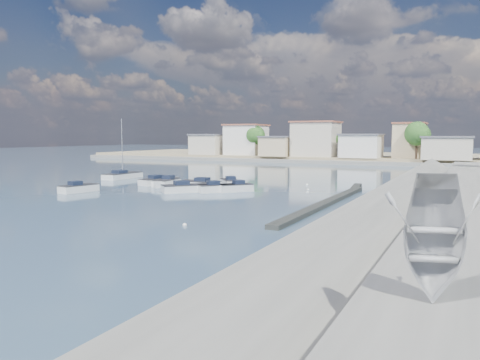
# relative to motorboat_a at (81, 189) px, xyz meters

# --- Properties ---
(ground) EXTENTS (400.00, 400.00, 0.00)m
(ground) POSITION_rel_motorboat_a_xyz_m (20.59, 32.75, -0.38)
(ground) COLOR #304660
(ground) RESTS_ON ground
(seawall_walkway) EXTENTS (5.00, 90.00, 1.80)m
(seawall_walkway) POSITION_rel_motorboat_a_xyz_m (39.09, 5.75, 0.52)
(seawall_walkway) COLOR slate
(seawall_walkway) RESTS_ON ground
(breakwater) EXTENTS (2.00, 31.02, 0.35)m
(breakwater) POSITION_rel_motorboat_a_xyz_m (27.49, 5.44, -0.21)
(breakwater) COLOR black
(breakwater) RESTS_ON ground
(far_shore_land) EXTENTS (160.00, 40.00, 1.40)m
(far_shore_land) POSITION_rel_motorboat_a_xyz_m (20.59, 84.75, 0.32)
(far_shore_land) COLOR gray
(far_shore_land) RESTS_ON ground
(far_shore_quay) EXTENTS (160.00, 2.50, 0.80)m
(far_shore_quay) POSITION_rel_motorboat_a_xyz_m (20.59, 63.75, 0.02)
(far_shore_quay) COLOR slate
(far_shore_quay) RESTS_ON ground
(far_town) EXTENTS (113.01, 12.80, 8.35)m
(far_town) POSITION_rel_motorboat_a_xyz_m (31.30, 69.67, 4.56)
(far_town) COLOR beige
(far_town) RESTS_ON far_shore_land
(shore_trees) EXTENTS (74.56, 38.32, 7.92)m
(shore_trees) POSITION_rel_motorboat_a_xyz_m (28.93, 60.86, 5.84)
(shore_trees) COLOR #38281E
(shore_trees) RESTS_ON ground
(motorboat_a) EXTENTS (2.42, 4.94, 1.48)m
(motorboat_a) POSITION_rel_motorboat_a_xyz_m (0.00, 0.00, 0.00)
(motorboat_a) COLOR silver
(motorboat_a) RESTS_ON ground
(motorboat_b) EXTENTS (4.10, 4.37, 1.48)m
(motorboat_b) POSITION_rel_motorboat_a_xyz_m (13.87, 7.10, -0.00)
(motorboat_b) COLOR silver
(motorboat_b) RESTS_ON ground
(motorboat_c) EXTENTS (5.99, 2.35, 1.48)m
(motorboat_c) POSITION_rel_motorboat_a_xyz_m (9.38, 9.63, 0.00)
(motorboat_c) COLOR silver
(motorboat_c) RESTS_ON ground
(motorboat_d) EXTENTS (3.72, 4.10, 1.48)m
(motorboat_d) POSITION_rel_motorboat_a_xyz_m (15.27, 8.06, -0.00)
(motorboat_d) COLOR silver
(motorboat_d) RESTS_ON ground
(motorboat_e) EXTENTS (3.43, 5.93, 1.48)m
(motorboat_e) POSITION_rel_motorboat_a_xyz_m (3.22, 10.73, -0.00)
(motorboat_e) COLOR silver
(motorboat_e) RESTS_ON ground
(motorboat_f) EXTENTS (4.14, 4.41, 1.48)m
(motorboat_f) POSITION_rel_motorboat_a_xyz_m (11.97, 13.30, -0.00)
(motorboat_f) COLOR silver
(motorboat_f) RESTS_ON ground
(motorboat_g) EXTENTS (2.62, 5.50, 1.48)m
(motorboat_g) POSITION_rel_motorboat_a_xyz_m (4.96, 9.39, 0.00)
(motorboat_g) COLOR silver
(motorboat_g) RESTS_ON ground
(motorboat_h) EXTENTS (5.24, 5.45, 1.48)m
(motorboat_h) POSITION_rel_motorboat_a_xyz_m (10.85, 5.57, -0.00)
(motorboat_h) COLOR silver
(motorboat_h) RESTS_ON ground
(sailboat) EXTENTS (2.38, 7.46, 9.00)m
(sailboat) POSITION_rel_motorboat_a_xyz_m (-6.82, 15.37, 0.03)
(sailboat) COLOR silver
(sailboat) RESTS_ON ground
(mooring_buoys) EXTENTS (12.67, 30.08, 0.31)m
(mooring_buoys) POSITION_rel_motorboat_a_xyz_m (25.46, 6.16, -0.33)
(mooring_buoys) COLOR white
(mooring_buoys) RESTS_ON ground
(overturned_dinghy) EXTENTS (3.92, 2.60, 0.67)m
(overturned_dinghy) POSITION_rel_motorboat_a_xyz_m (38.59, -25.41, 1.76)
(overturned_dinghy) COLOR #A5A8AD
(overturned_dinghy) RESTS_ON seawall_walkway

